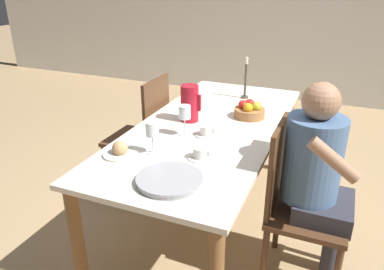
% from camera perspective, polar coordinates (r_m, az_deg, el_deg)
% --- Properties ---
extents(ground_plane, '(20.00, 20.00, 0.00)m').
position_cam_1_polar(ground_plane, '(2.80, 2.40, -12.48)').
color(ground_plane, tan).
extents(wall_back, '(10.00, 0.06, 2.60)m').
position_cam_1_polar(wall_back, '(5.29, 15.16, 19.09)').
color(wall_back, white).
rests_on(wall_back, ground_plane).
extents(dining_table, '(0.88, 1.98, 0.73)m').
position_cam_1_polar(dining_table, '(2.48, 2.65, -0.45)').
color(dining_table, silver).
rests_on(dining_table, ground_plane).
extents(chair_person_side, '(0.42, 0.42, 0.93)m').
position_cam_1_polar(chair_person_side, '(2.17, 15.44, -9.83)').
color(chair_person_side, '#51331E').
rests_on(chair_person_side, ground_plane).
extents(chair_opposite, '(0.42, 0.42, 0.93)m').
position_cam_1_polar(chair_opposite, '(2.96, -7.33, 0.29)').
color(chair_opposite, '#51331E').
rests_on(chair_opposite, ground_plane).
extents(person_seated, '(0.39, 0.41, 1.17)m').
position_cam_1_polar(person_seated, '(2.08, 18.60, -5.35)').
color(person_seated, '#33333D').
rests_on(person_seated, ground_plane).
extents(red_pitcher, '(0.15, 0.12, 0.24)m').
position_cam_1_polar(red_pitcher, '(2.48, -0.36, 4.88)').
color(red_pitcher, '#A31423').
rests_on(red_pitcher, dining_table).
extents(wine_glass_water, '(0.07, 0.07, 0.19)m').
position_cam_1_polar(wine_glass_water, '(2.24, -1.13, 3.29)').
color(wine_glass_water, white).
rests_on(wine_glass_water, dining_table).
extents(wine_glass_juice, '(0.07, 0.07, 0.18)m').
position_cam_1_polar(wine_glass_juice, '(2.02, -6.07, 0.64)').
color(wine_glass_juice, white).
rests_on(wine_glass_juice, dining_table).
extents(teacup_near_person, '(0.14, 0.14, 0.06)m').
position_cam_1_polar(teacup_near_person, '(2.00, 1.27, -2.86)').
color(teacup_near_person, silver).
rests_on(teacup_near_person, dining_table).
extents(teacup_across, '(0.14, 0.14, 0.06)m').
position_cam_1_polar(teacup_across, '(2.28, 2.20, 0.56)').
color(teacup_across, silver).
rests_on(teacup_across, dining_table).
extents(serving_tray, '(0.32, 0.32, 0.03)m').
position_cam_1_polar(serving_tray, '(1.79, -3.43, -6.82)').
color(serving_tray, '#9E9EA3').
rests_on(serving_tray, dining_table).
extents(bread_plate, '(0.19, 0.19, 0.09)m').
position_cam_1_polar(bread_plate, '(2.07, -10.92, -2.35)').
color(bread_plate, silver).
rests_on(bread_plate, dining_table).
extents(fruit_bowl, '(0.21, 0.21, 0.12)m').
position_cam_1_polar(fruit_bowl, '(2.59, 8.74, 3.68)').
color(fruit_bowl, '#9E6B3D').
rests_on(fruit_bowl, dining_table).
extents(candlestick_tall, '(0.06, 0.06, 0.32)m').
position_cam_1_polar(candlestick_tall, '(2.97, 8.14, 7.92)').
color(candlestick_tall, '#4C4238').
rests_on(candlestick_tall, dining_table).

